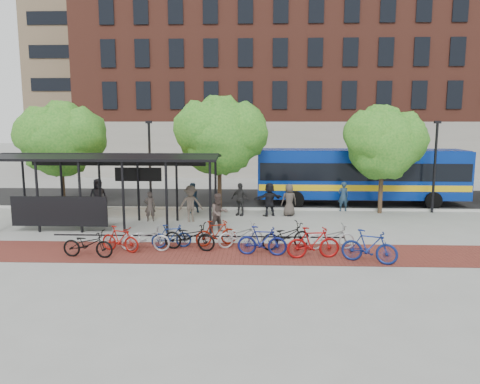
{
  "coord_description": "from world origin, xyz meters",
  "views": [
    {
      "loc": [
        -0.81,
        -22.72,
        5.19
      ],
      "look_at": [
        -1.73,
        0.39,
        1.6
      ],
      "focal_mm": 35.0,
      "sensor_mm": 36.0,
      "label": 1
    }
  ],
  "objects_px": {
    "lamp_post_left": "(150,163)",
    "bus": "(360,173)",
    "pedestrian_0": "(98,196)",
    "bus_shelter": "(107,165)",
    "pedestrian_6": "(289,200)",
    "bike_6": "(241,235)",
    "bike_10": "(331,237)",
    "pedestrian_1": "(150,206)",
    "tree_c": "(384,140)",
    "pedestrian_5": "(269,199)",
    "bike_2": "(145,238)",
    "pedestrian_3": "(191,204)",
    "bike_7": "(262,241)",
    "pedestrian_2": "(192,198)",
    "bike_5": "(216,233)",
    "bike_8": "(286,236)",
    "bike_9": "(313,243)",
    "lamp_post_right": "(435,164)",
    "bike_0": "(88,244)",
    "tree_b": "(221,133)",
    "tree_a": "(62,137)",
    "bike_11": "(369,247)",
    "bike_4": "(189,236)",
    "pedestrian_7": "(343,197)",
    "bike_3": "(171,236)",
    "pedestrian_8": "(219,213)",
    "bike_1": "(120,239)"
  },
  "relations": [
    {
      "from": "bus_shelter",
      "to": "pedestrian_3",
      "type": "height_order",
      "value": "bus_shelter"
    },
    {
      "from": "lamp_post_right",
      "to": "pedestrian_3",
      "type": "bearing_deg",
      "value": -167.46
    },
    {
      "from": "bike_7",
      "to": "pedestrian_3",
      "type": "xyz_separation_m",
      "value": [
        -3.61,
        5.88,
        0.36
      ]
    },
    {
      "from": "bike_5",
      "to": "bike_10",
      "type": "bearing_deg",
      "value": -117.78
    },
    {
      "from": "pedestrian_3",
      "to": "bike_9",
      "type": "bearing_deg",
      "value": -66.29
    },
    {
      "from": "bus_shelter",
      "to": "pedestrian_5",
      "type": "distance_m",
      "value": 8.64
    },
    {
      "from": "bike_1",
      "to": "pedestrian_1",
      "type": "distance_m",
      "value": 5.61
    },
    {
      "from": "bike_2",
      "to": "pedestrian_1",
      "type": "height_order",
      "value": "pedestrian_1"
    },
    {
      "from": "pedestrian_0",
      "to": "bike_0",
      "type": "bearing_deg",
      "value": -103.45
    },
    {
      "from": "lamp_post_left",
      "to": "bike_2",
      "type": "bearing_deg",
      "value": -78.59
    },
    {
      "from": "bike_2",
      "to": "tree_b",
      "type": "bearing_deg",
      "value": -15.72
    },
    {
      "from": "bike_6",
      "to": "pedestrian_0",
      "type": "xyz_separation_m",
      "value": [
        -8.15,
        6.53,
        0.47
      ]
    },
    {
      "from": "pedestrian_7",
      "to": "bike_1",
      "type": "bearing_deg",
      "value": 32.21
    },
    {
      "from": "bike_5",
      "to": "bike_8",
      "type": "height_order",
      "value": "bike_8"
    },
    {
      "from": "pedestrian_2",
      "to": "bus_shelter",
      "type": "bearing_deg",
      "value": 3.48
    },
    {
      "from": "bike_10",
      "to": "pedestrian_1",
      "type": "distance_m",
      "value": 9.83
    },
    {
      "from": "pedestrian_6",
      "to": "bike_6",
      "type": "bearing_deg",
      "value": 55.58
    },
    {
      "from": "pedestrian_2",
      "to": "pedestrian_6",
      "type": "bearing_deg",
      "value": 132.98
    },
    {
      "from": "lamp_post_left",
      "to": "bus",
      "type": "relative_size",
      "value": 0.41
    },
    {
      "from": "bus_shelter",
      "to": "pedestrian_0",
      "type": "distance_m",
      "value": 3.89
    },
    {
      "from": "pedestrian_3",
      "to": "pedestrian_8",
      "type": "bearing_deg",
      "value": -71.01
    },
    {
      "from": "bike_11",
      "to": "pedestrian_5",
      "type": "relative_size",
      "value": 1.12
    },
    {
      "from": "tree_a",
      "to": "lamp_post_right",
      "type": "bearing_deg",
      "value": 0.69
    },
    {
      "from": "tree_c",
      "to": "pedestrian_5",
      "type": "distance_m",
      "value": 7.12
    },
    {
      "from": "bus_shelter",
      "to": "bike_0",
      "type": "bearing_deg",
      "value": -80.7
    },
    {
      "from": "bus",
      "to": "pedestrian_0",
      "type": "height_order",
      "value": "bus"
    },
    {
      "from": "bike_7",
      "to": "pedestrian_1",
      "type": "xyz_separation_m",
      "value": [
        -5.72,
        5.89,
        0.2
      ]
    },
    {
      "from": "bus",
      "to": "pedestrian_6",
      "type": "distance_m",
      "value": 6.0
    },
    {
      "from": "bike_4",
      "to": "bike_10",
      "type": "xyz_separation_m",
      "value": [
        5.68,
        0.33,
        -0.05
      ]
    },
    {
      "from": "bike_8",
      "to": "pedestrian_5",
      "type": "xyz_separation_m",
      "value": [
        -0.53,
        6.56,
        0.36
      ]
    },
    {
      "from": "pedestrian_5",
      "to": "pedestrian_7",
      "type": "xyz_separation_m",
      "value": [
        4.24,
        1.53,
        -0.06
      ]
    },
    {
      "from": "bus_shelter",
      "to": "bike_2",
      "type": "distance_m",
      "value": 5.74
    },
    {
      "from": "bike_8",
      "to": "bike_9",
      "type": "relative_size",
      "value": 1.04
    },
    {
      "from": "bike_10",
      "to": "pedestrian_2",
      "type": "relative_size",
      "value": 1.16
    },
    {
      "from": "pedestrian_0",
      "to": "bike_3",
      "type": "bearing_deg",
      "value": -81.57
    },
    {
      "from": "pedestrian_7",
      "to": "pedestrian_2",
      "type": "bearing_deg",
      "value": -2.62
    },
    {
      "from": "tree_b",
      "to": "bus",
      "type": "relative_size",
      "value": 0.51
    },
    {
      "from": "lamp_post_right",
      "to": "bike_9",
      "type": "relative_size",
      "value": 2.55
    },
    {
      "from": "bike_9",
      "to": "pedestrian_5",
      "type": "bearing_deg",
      "value": 3.5
    },
    {
      "from": "bike_0",
      "to": "pedestrian_1",
      "type": "height_order",
      "value": "pedestrian_1"
    },
    {
      "from": "pedestrian_3",
      "to": "pedestrian_6",
      "type": "bearing_deg",
      "value": 0.22
    },
    {
      "from": "bike_4",
      "to": "pedestrian_5",
      "type": "height_order",
      "value": "pedestrian_5"
    },
    {
      "from": "tree_c",
      "to": "bike_10",
      "type": "xyz_separation_m",
      "value": [
        -3.97,
        -7.62,
        -3.54
      ]
    },
    {
      "from": "bike_0",
      "to": "pedestrian_8",
      "type": "height_order",
      "value": "pedestrian_8"
    },
    {
      "from": "lamp_post_left",
      "to": "bus",
      "type": "height_order",
      "value": "lamp_post_left"
    },
    {
      "from": "lamp_post_left",
      "to": "bike_6",
      "type": "bearing_deg",
      "value": -54.46
    },
    {
      "from": "lamp_post_left",
      "to": "bike_7",
      "type": "xyz_separation_m",
      "value": [
        6.35,
        -8.83,
        -2.17
      ]
    },
    {
      "from": "bike_2",
      "to": "bike_4",
      "type": "xyz_separation_m",
      "value": [
        1.74,
        0.21,
        0.04
      ]
    },
    {
      "from": "lamp_post_right",
      "to": "bike_8",
      "type": "distance_m",
      "value": 11.94
    },
    {
      "from": "tree_c",
      "to": "pedestrian_1",
      "type": "xyz_separation_m",
      "value": [
        -12.46,
        -2.68,
        -3.28
      ]
    }
  ]
}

